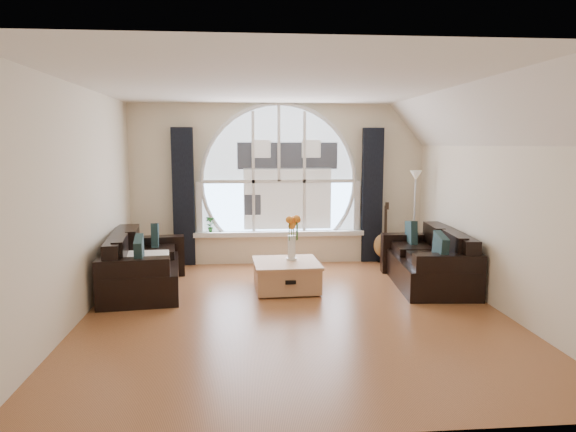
% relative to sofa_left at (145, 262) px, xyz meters
% --- Properties ---
extents(ground, '(5.00, 5.50, 0.01)m').
position_rel_sofa_left_xyz_m(ground, '(1.98, -1.10, -0.40)').
color(ground, brown).
rests_on(ground, ground).
extents(ceiling, '(5.00, 5.50, 0.01)m').
position_rel_sofa_left_xyz_m(ceiling, '(1.98, -1.10, 2.30)').
color(ceiling, silver).
rests_on(ceiling, ground).
extents(wall_back, '(5.00, 0.01, 2.70)m').
position_rel_sofa_left_xyz_m(wall_back, '(1.98, 1.65, 0.95)').
color(wall_back, beige).
rests_on(wall_back, ground).
extents(wall_front, '(5.00, 0.01, 2.70)m').
position_rel_sofa_left_xyz_m(wall_front, '(1.98, -3.85, 0.95)').
color(wall_front, beige).
rests_on(wall_front, ground).
extents(wall_left, '(0.01, 5.50, 2.70)m').
position_rel_sofa_left_xyz_m(wall_left, '(-0.52, -1.10, 0.95)').
color(wall_left, beige).
rests_on(wall_left, ground).
extents(wall_right, '(0.01, 5.50, 2.70)m').
position_rel_sofa_left_xyz_m(wall_right, '(4.48, -1.10, 0.95)').
color(wall_right, beige).
rests_on(wall_right, ground).
extents(attic_slope, '(0.92, 5.50, 0.72)m').
position_rel_sofa_left_xyz_m(attic_slope, '(4.18, -1.10, 1.95)').
color(attic_slope, silver).
rests_on(attic_slope, ground).
extents(arched_window, '(2.60, 0.06, 2.15)m').
position_rel_sofa_left_xyz_m(arched_window, '(1.98, 1.62, 1.23)').
color(arched_window, silver).
rests_on(arched_window, wall_back).
extents(window_sill, '(2.90, 0.22, 0.08)m').
position_rel_sofa_left_xyz_m(window_sill, '(1.98, 1.55, 0.11)').
color(window_sill, white).
rests_on(window_sill, wall_back).
extents(window_frame, '(2.76, 0.08, 2.15)m').
position_rel_sofa_left_xyz_m(window_frame, '(1.98, 1.59, 1.23)').
color(window_frame, white).
rests_on(window_frame, wall_back).
extents(neighbor_house, '(1.70, 0.02, 1.50)m').
position_rel_sofa_left_xyz_m(neighbor_house, '(2.13, 1.61, 1.10)').
color(neighbor_house, silver).
rests_on(neighbor_house, wall_back).
extents(curtain_left, '(0.35, 0.12, 2.30)m').
position_rel_sofa_left_xyz_m(curtain_left, '(0.38, 1.53, 0.75)').
color(curtain_left, black).
rests_on(curtain_left, ground).
extents(curtain_right, '(0.35, 0.12, 2.30)m').
position_rel_sofa_left_xyz_m(curtain_right, '(3.58, 1.53, 0.75)').
color(curtain_right, black).
rests_on(curtain_right, ground).
extents(sofa_left, '(1.12, 1.90, 0.80)m').
position_rel_sofa_left_xyz_m(sofa_left, '(0.00, 0.00, 0.00)').
color(sofa_left, black).
rests_on(sofa_left, ground).
extents(sofa_right, '(1.05, 1.87, 0.80)m').
position_rel_sofa_left_xyz_m(sofa_right, '(4.00, -0.08, 0.00)').
color(sofa_right, black).
rests_on(sofa_right, ground).
extents(coffee_chest, '(0.94, 0.94, 0.44)m').
position_rel_sofa_left_xyz_m(coffee_chest, '(1.96, -0.14, -0.18)').
color(coffee_chest, tan).
rests_on(coffee_chest, ground).
extents(throw_blanket, '(0.57, 0.57, 0.10)m').
position_rel_sofa_left_xyz_m(throw_blanket, '(0.07, -0.29, 0.10)').
color(throw_blanket, silver).
rests_on(throw_blanket, sofa_left).
extents(vase_flowers, '(0.24, 0.24, 0.70)m').
position_rel_sofa_left_xyz_m(vase_flowers, '(2.04, -0.04, 0.39)').
color(vase_flowers, white).
rests_on(vase_flowers, coffee_chest).
extents(floor_lamp, '(0.24, 0.24, 1.60)m').
position_rel_sofa_left_xyz_m(floor_lamp, '(4.18, 1.06, 0.40)').
color(floor_lamp, '#B2B2B2').
rests_on(floor_lamp, ground).
extents(guitar, '(0.40, 0.31, 1.06)m').
position_rel_sofa_left_xyz_m(guitar, '(3.77, 1.37, 0.13)').
color(guitar, olive).
rests_on(guitar, ground).
extents(potted_plant, '(0.17, 0.14, 0.28)m').
position_rel_sofa_left_xyz_m(potted_plant, '(0.81, 1.55, 0.29)').
color(potted_plant, '#1E6023').
rests_on(potted_plant, window_sill).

